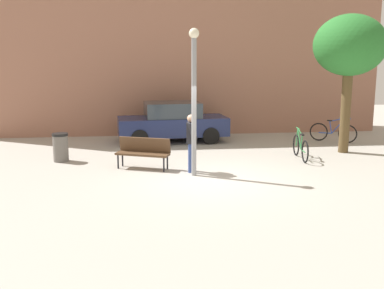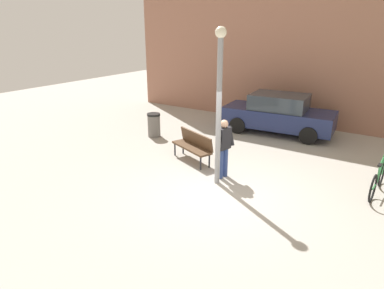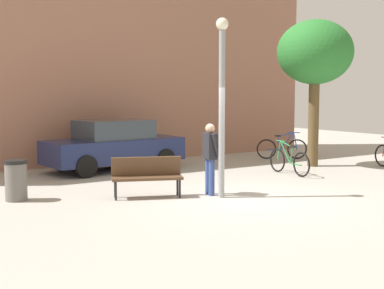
{
  "view_description": "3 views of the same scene",
  "coord_description": "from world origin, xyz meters",
  "px_view_note": "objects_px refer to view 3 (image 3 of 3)",
  "views": [
    {
      "loc": [
        -1.87,
        -11.92,
        3.29
      ],
      "look_at": [
        -0.43,
        0.37,
        0.9
      ],
      "focal_mm": 42.79,
      "sensor_mm": 36.0,
      "label": 1
    },
    {
      "loc": [
        3.63,
        -6.88,
        4.06
      ],
      "look_at": [
        -1.19,
        0.49,
        0.93
      ],
      "focal_mm": 31.59,
      "sensor_mm": 36.0,
      "label": 2
    },
    {
      "loc": [
        -7.55,
        -9.17,
        2.4
      ],
      "look_at": [
        -0.8,
        1.03,
        1.19
      ],
      "focal_mm": 49.98,
      "sensor_mm": 36.0,
      "label": 3
    }
  ],
  "objects_px": {
    "bicycle_green": "(289,161)",
    "bicycle_blue": "(282,148)",
    "park_bench": "(147,173)",
    "trash_bin": "(16,180)",
    "lamppost": "(222,94)",
    "plaza_tree": "(315,54)",
    "person_by_lamppost": "(210,154)",
    "parked_car_navy": "(114,145)"
  },
  "relations": [
    {
      "from": "bicycle_blue",
      "to": "parked_car_navy",
      "type": "height_order",
      "value": "parked_car_navy"
    },
    {
      "from": "plaza_tree",
      "to": "parked_car_navy",
      "type": "bearing_deg",
      "value": 154.68
    },
    {
      "from": "lamppost",
      "to": "bicycle_blue",
      "type": "height_order",
      "value": "lamppost"
    },
    {
      "from": "bicycle_blue",
      "to": "plaza_tree",
      "type": "bearing_deg",
      "value": -103.7
    },
    {
      "from": "bicycle_blue",
      "to": "parked_car_navy",
      "type": "bearing_deg",
      "value": 172.85
    },
    {
      "from": "park_bench",
      "to": "bicycle_blue",
      "type": "bearing_deg",
      "value": 25.15
    },
    {
      "from": "person_by_lamppost",
      "to": "plaza_tree",
      "type": "bearing_deg",
      "value": 20.76
    },
    {
      "from": "plaza_tree",
      "to": "bicycle_green",
      "type": "xyz_separation_m",
      "value": [
        -1.86,
        -0.84,
        -3.22
      ]
    },
    {
      "from": "lamppost",
      "to": "park_bench",
      "type": "relative_size",
      "value": 2.43
    },
    {
      "from": "park_bench",
      "to": "plaza_tree",
      "type": "xyz_separation_m",
      "value": [
        6.95,
        1.54,
        3.06
      ]
    },
    {
      "from": "lamppost",
      "to": "plaza_tree",
      "type": "height_order",
      "value": "plaza_tree"
    },
    {
      "from": "bicycle_green",
      "to": "trash_bin",
      "type": "bearing_deg",
      "value": 175.92
    },
    {
      "from": "bicycle_green",
      "to": "parked_car_navy",
      "type": "relative_size",
      "value": 0.42
    },
    {
      "from": "bicycle_blue",
      "to": "person_by_lamppost",
      "type": "bearing_deg",
      "value": -146.18
    },
    {
      "from": "bicycle_green",
      "to": "bicycle_blue",
      "type": "distance_m",
      "value": 3.64
    },
    {
      "from": "lamppost",
      "to": "bicycle_green",
      "type": "relative_size",
      "value": 2.23
    },
    {
      "from": "park_bench",
      "to": "bicycle_green",
      "type": "height_order",
      "value": "bicycle_green"
    },
    {
      "from": "bicycle_green",
      "to": "lamppost",
      "type": "bearing_deg",
      "value": -155.65
    },
    {
      "from": "bicycle_green",
      "to": "bicycle_blue",
      "type": "xyz_separation_m",
      "value": [
        2.34,
        2.79,
        0.0
      ]
    },
    {
      "from": "person_by_lamppost",
      "to": "park_bench",
      "type": "bearing_deg",
      "value": 156.92
    },
    {
      "from": "lamppost",
      "to": "trash_bin",
      "type": "bearing_deg",
      "value": 150.93
    },
    {
      "from": "parked_car_navy",
      "to": "bicycle_green",
      "type": "bearing_deg",
      "value": -42.48
    },
    {
      "from": "park_bench",
      "to": "person_by_lamppost",
      "type": "bearing_deg",
      "value": -23.08
    },
    {
      "from": "person_by_lamppost",
      "to": "parked_car_navy",
      "type": "bearing_deg",
      "value": 92.01
    },
    {
      "from": "bicycle_green",
      "to": "bicycle_blue",
      "type": "bearing_deg",
      "value": 50.03
    },
    {
      "from": "plaza_tree",
      "to": "trash_bin",
      "type": "relative_size",
      "value": 5.18
    },
    {
      "from": "person_by_lamppost",
      "to": "trash_bin",
      "type": "distance_m",
      "value": 4.39
    },
    {
      "from": "park_bench",
      "to": "plaza_tree",
      "type": "relative_size",
      "value": 0.35
    },
    {
      "from": "person_by_lamppost",
      "to": "bicycle_green",
      "type": "bearing_deg",
      "value": 18.88
    },
    {
      "from": "person_by_lamppost",
      "to": "bicycle_blue",
      "type": "distance_m",
      "value": 7.33
    },
    {
      "from": "lamppost",
      "to": "person_by_lamppost",
      "type": "distance_m",
      "value": 1.44
    },
    {
      "from": "park_bench",
      "to": "bicycle_green",
      "type": "distance_m",
      "value": 5.14
    },
    {
      "from": "park_bench",
      "to": "plaza_tree",
      "type": "distance_m",
      "value": 7.75
    },
    {
      "from": "lamppost",
      "to": "park_bench",
      "type": "bearing_deg",
      "value": 144.97
    },
    {
      "from": "park_bench",
      "to": "trash_bin",
      "type": "bearing_deg",
      "value": 154.44
    },
    {
      "from": "bicycle_blue",
      "to": "trash_bin",
      "type": "distance_m",
      "value": 10.28
    },
    {
      "from": "person_by_lamppost",
      "to": "trash_bin",
      "type": "xyz_separation_m",
      "value": [
        -3.96,
        1.82,
        -0.51
      ]
    },
    {
      "from": "park_bench",
      "to": "trash_bin",
      "type": "height_order",
      "value": "park_bench"
    },
    {
      "from": "parked_car_navy",
      "to": "trash_bin",
      "type": "relative_size",
      "value": 4.77
    },
    {
      "from": "lamppost",
      "to": "bicycle_green",
      "type": "height_order",
      "value": "lamppost"
    },
    {
      "from": "park_bench",
      "to": "trash_bin",
      "type": "distance_m",
      "value": 2.89
    },
    {
      "from": "bicycle_green",
      "to": "bicycle_blue",
      "type": "relative_size",
      "value": 1.17
    }
  ]
}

